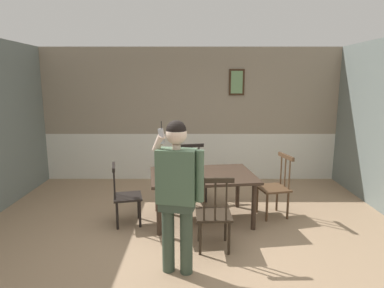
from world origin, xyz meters
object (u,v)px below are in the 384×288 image
Objects in this scene: chair_by_doorway at (214,214)px; chair_at_table_head at (125,195)px; dining_table at (203,179)px; person_figure at (178,187)px; chair_opposite_corner at (275,187)px; chair_near_window at (194,174)px.

chair_at_table_head is (-1.28, 0.76, -0.03)m from chair_by_doorway.
dining_table is 0.95m from chair_by_doorway.
person_figure is at bearing -102.45° from dining_table.
chair_opposite_corner reaches higher than dining_table.
person_figure is (-0.19, -2.36, 0.54)m from chair_near_window.
person_figure is at bearing -131.46° from chair_by_doorway.
person_figure is (-0.44, -0.51, 0.53)m from chair_by_doorway.
chair_by_doorway is 1.08× the size of chair_at_table_head.
chair_opposite_corner is at bearing 44.80° from chair_by_doorway.
person_figure is at bearing 123.78° from chair_opposite_corner.
chair_by_doorway reaches higher than chair_near_window.
dining_table is 0.98× the size of person_figure.
chair_near_window is 2.43m from person_figure.
chair_at_table_head is 1.63m from person_figure.
dining_table is 1.70× the size of chair_near_window.
chair_by_doorway reaches higher than dining_table.
chair_opposite_corner is (1.16, 0.16, -0.17)m from dining_table.
chair_at_table_head is at bearing 34.12° from chair_near_window.
dining_table is at bearing 85.65° from chair_near_window.
person_figure is (0.84, -1.28, 0.55)m from chair_at_table_head.
dining_table is at bearing 84.87° from chair_at_table_head.
chair_near_window is 1.86m from chair_by_doorway.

